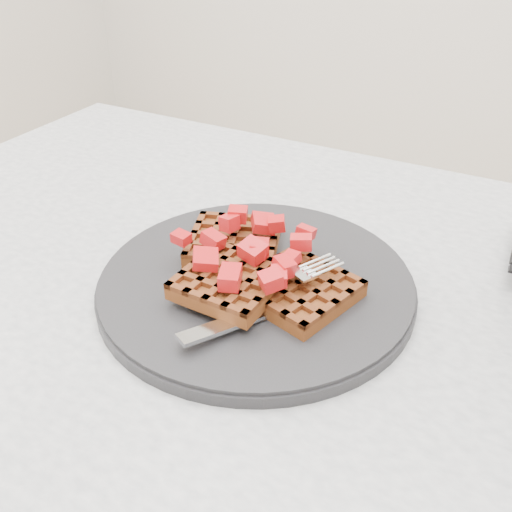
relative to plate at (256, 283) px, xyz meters
The scene contains 5 objects.
table 0.14m from the plate, 18.94° to the right, with size 1.20×0.80×0.75m.
plate is the anchor object (origin of this frame).
waffles 0.02m from the plate, 87.49° to the right, with size 0.21×0.18×0.03m.
strawberry_pile 0.05m from the plate, 90.00° to the right, with size 0.15×0.15×0.02m, color #AA090F, non-canonical shape.
fork 0.06m from the plate, 44.04° to the right, with size 0.02×0.18×0.02m, color silver, non-canonical shape.
Camera 1 is at (0.15, -0.38, 1.09)m, focal length 40.00 mm.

